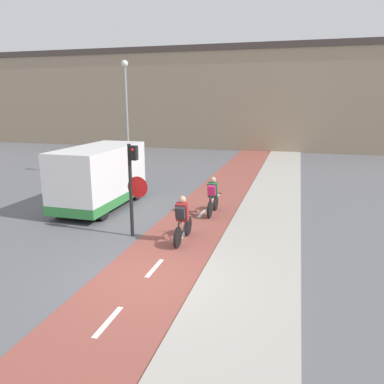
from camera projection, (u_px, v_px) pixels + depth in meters
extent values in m
plane|color=#5B5B60|center=(147.00, 277.00, 9.21)|extent=(120.00, 120.00, 0.00)
cube|color=brown|center=(147.00, 277.00, 9.21)|extent=(2.50, 60.00, 0.02)
cube|color=white|center=(108.00, 322.00, 7.34)|extent=(0.12, 1.10, 0.00)
cube|color=white|center=(155.00, 268.00, 9.67)|extent=(0.12, 1.10, 0.00)
cube|color=white|center=(183.00, 235.00, 12.01)|extent=(0.12, 1.10, 0.00)
cube|color=white|center=(202.00, 213.00, 14.35)|extent=(0.12, 1.10, 0.00)
cube|color=white|center=(216.00, 197.00, 16.68)|extent=(0.12, 1.10, 0.00)
cube|color=#A8A399|center=(247.00, 290.00, 8.56)|extent=(2.40, 60.00, 0.05)
cube|color=gray|center=(261.00, 101.00, 33.16)|extent=(60.00, 5.00, 8.23)
cube|color=#473D38|center=(263.00, 49.00, 32.11)|extent=(60.00, 5.20, 0.50)
cylinder|color=black|center=(131.00, 191.00, 11.67)|extent=(0.11, 0.11, 2.96)
cube|color=black|center=(134.00, 153.00, 11.34)|extent=(0.20, 0.20, 0.44)
sphere|color=red|center=(132.00, 150.00, 11.21)|extent=(0.09, 0.09, 0.09)
cone|color=red|center=(138.00, 187.00, 11.57)|extent=(0.67, 0.01, 0.67)
cone|color=silver|center=(138.00, 187.00, 11.58)|extent=(0.60, 0.02, 0.60)
cylinder|color=gray|center=(127.00, 123.00, 20.47)|extent=(0.14, 0.14, 6.00)
sphere|color=silver|center=(125.00, 64.00, 19.72)|extent=(0.36, 0.36, 0.36)
cylinder|color=black|center=(178.00, 238.00, 10.98)|extent=(0.07, 0.63, 0.63)
cylinder|color=black|center=(188.00, 226.00, 12.01)|extent=(0.07, 0.63, 0.63)
cylinder|color=black|center=(185.00, 224.00, 11.65)|extent=(0.04, 0.70, 0.39)
cylinder|color=black|center=(180.00, 229.00, 11.17)|extent=(0.04, 0.36, 0.42)
cylinder|color=black|center=(183.00, 220.00, 11.45)|extent=(0.04, 1.02, 0.07)
cylinder|color=black|center=(180.00, 236.00, 11.18)|extent=(0.04, 0.42, 0.05)
cylinder|color=black|center=(188.00, 214.00, 11.91)|extent=(0.46, 0.03, 0.03)
cube|color=maroon|center=(182.00, 212.00, 11.26)|extent=(0.36, 0.31, 0.59)
sphere|color=tan|center=(182.00, 199.00, 11.21)|extent=(0.22, 0.22, 0.22)
cylinder|color=#232328|center=(179.00, 225.00, 11.36)|extent=(0.04, 0.07, 0.40)
cylinder|color=#232328|center=(185.00, 226.00, 11.31)|extent=(0.04, 0.07, 0.40)
cube|color=#28282D|center=(180.00, 213.00, 11.09)|extent=(0.28, 0.23, 0.39)
cylinder|color=black|center=(210.00, 210.00, 13.76)|extent=(0.07, 0.63, 0.63)
cylinder|color=black|center=(216.00, 203.00, 14.75)|extent=(0.07, 0.63, 0.63)
cylinder|color=black|center=(214.00, 201.00, 14.40)|extent=(0.04, 0.67, 0.39)
cylinder|color=black|center=(211.00, 204.00, 13.94)|extent=(0.04, 0.35, 0.41)
cylinder|color=black|center=(213.00, 197.00, 14.20)|extent=(0.04, 0.98, 0.07)
cylinder|color=black|center=(211.00, 209.00, 13.95)|extent=(0.04, 0.40, 0.05)
cylinder|color=black|center=(216.00, 193.00, 14.65)|extent=(0.46, 0.03, 0.03)
cube|color=#235B33|center=(213.00, 190.00, 14.02)|extent=(0.36, 0.31, 0.59)
sphere|color=tan|center=(213.00, 180.00, 13.97)|extent=(0.22, 0.22, 0.22)
cylinder|color=#232328|center=(210.00, 201.00, 14.12)|extent=(0.04, 0.07, 0.39)
cylinder|color=#232328|center=(215.00, 201.00, 14.07)|extent=(0.04, 0.07, 0.39)
cube|color=#DB286B|center=(212.00, 190.00, 13.85)|extent=(0.28, 0.23, 0.39)
cube|color=white|center=(100.00, 175.00, 14.89)|extent=(1.96, 4.58, 2.21)
cube|color=#33843D|center=(101.00, 197.00, 15.12)|extent=(1.97, 4.59, 0.36)
cube|color=black|center=(124.00, 157.00, 16.92)|extent=(1.77, 0.04, 0.70)
cylinder|color=black|center=(100.00, 189.00, 16.76)|extent=(0.18, 0.70, 0.70)
cylinder|color=black|center=(136.00, 192.00, 16.29)|extent=(0.18, 0.70, 0.70)
cylinder|color=black|center=(60.00, 207.00, 13.97)|extent=(0.18, 0.70, 0.70)
cylinder|color=black|center=(103.00, 211.00, 13.51)|extent=(0.18, 0.70, 0.70)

